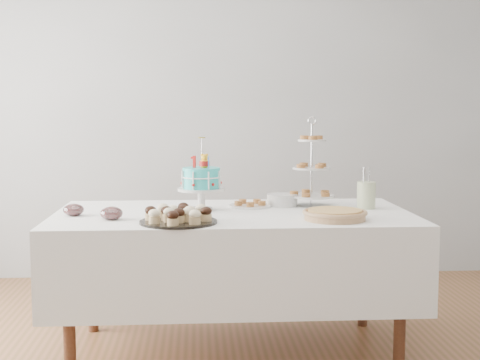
{
  "coord_description": "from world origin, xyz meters",
  "views": [
    {
      "loc": [
        -0.2,
        -3.27,
        1.32
      ],
      "look_at": [
        0.04,
        0.3,
        0.95
      ],
      "focal_mm": 50.0,
      "sensor_mm": 36.0,
      "label": 1
    }
  ],
  "objects": [
    {
      "name": "birthday_cake",
      "position": [
        -0.17,
        0.39,
        0.88
      ],
      "size": [
        0.26,
        0.26,
        0.4
      ],
      "rotation": [
        0.0,
        0.0,
        -0.42
      ],
      "color": "silver",
      "rests_on": "table"
    },
    {
      "name": "jam_bowl_b",
      "position": [
        -0.63,
        0.09,
        0.8
      ],
      "size": [
        0.11,
        0.11,
        0.07
      ],
      "color": "silver",
      "rests_on": "table"
    },
    {
      "name": "tiered_stand",
      "position": [
        0.47,
        0.52,
        0.98
      ],
      "size": [
        0.26,
        0.26,
        0.51
      ],
      "color": "silver",
      "rests_on": "table"
    },
    {
      "name": "table",
      "position": [
        0.0,
        0.3,
        0.54
      ],
      "size": [
        1.92,
        1.02,
        0.77
      ],
      "color": "white",
      "rests_on": "floor"
    },
    {
      "name": "cupcake_tray",
      "position": [
        -0.29,
        -0.03,
        0.81
      ],
      "size": [
        0.38,
        0.38,
        0.09
      ],
      "color": "black",
      "rests_on": "table"
    },
    {
      "name": "jam_bowl_a",
      "position": [
        -0.84,
        0.23,
        0.8
      ],
      "size": [
        0.11,
        0.11,
        0.06
      ],
      "color": "silver",
      "rests_on": "table"
    },
    {
      "name": "pie",
      "position": [
        0.5,
        0.02,
        0.8
      ],
      "size": [
        0.33,
        0.33,
        0.05
      ],
      "color": "tan",
      "rests_on": "table"
    },
    {
      "name": "pastry_plate",
      "position": [
        0.11,
        0.49,
        0.79
      ],
      "size": [
        0.24,
        0.24,
        0.04
      ],
      "color": "silver",
      "rests_on": "table"
    },
    {
      "name": "utensil_pitcher",
      "position": [
        0.76,
        0.39,
        0.85
      ],
      "size": [
        0.11,
        0.1,
        0.23
      ],
      "rotation": [
        0.0,
        0.0,
        0.39
      ],
      "color": "white",
      "rests_on": "table"
    },
    {
      "name": "walls",
      "position": [
        0.0,
        0.0,
        1.35
      ],
      "size": [
        5.04,
        4.04,
        2.7
      ],
      "color": "gray",
      "rests_on": "floor"
    },
    {
      "name": "plate_stack",
      "position": [
        0.3,
        0.52,
        0.8
      ],
      "size": [
        0.18,
        0.18,
        0.07
      ],
      "color": "silver",
      "rests_on": "table"
    }
  ]
}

